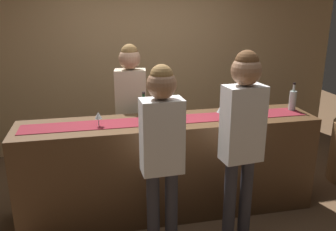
{
  "coord_description": "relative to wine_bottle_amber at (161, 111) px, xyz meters",
  "views": [
    {
      "loc": [
        -0.72,
        -3.26,
        2.11
      ],
      "look_at": [
        -0.02,
        0.0,
        1.06
      ],
      "focal_mm": 38.08,
      "sensor_mm": 36.0,
      "label": 1
    }
  ],
  "objects": [
    {
      "name": "back_wall",
      "position": [
        0.09,
        1.94,
        0.33
      ],
      "size": [
        6.0,
        0.12,
        2.9
      ],
      "primitive_type": "cube",
      "color": "tan",
      "rests_on": "ground"
    },
    {
      "name": "counter_runner_cloth",
      "position": [
        0.09,
        0.04,
        -0.11
      ],
      "size": [
        2.83,
        0.28,
        0.01
      ],
      "primitive_type": "cube",
      "color": "maroon",
      "rests_on": "bar_counter"
    },
    {
      "name": "wine_glass_mid_counter",
      "position": [
        0.58,
        -0.06,
        -0.01
      ],
      "size": [
        0.07,
        0.07,
        0.14
      ],
      "color": "silver",
      "rests_on": "bar_counter"
    },
    {
      "name": "customer_sipping",
      "position": [
        0.58,
        -0.61,
        -0.02
      ],
      "size": [
        0.36,
        0.25,
        1.76
      ],
      "rotation": [
        0.0,
        0.0,
        0.11
      ],
      "color": "#33333D",
      "rests_on": "ground"
    },
    {
      "name": "wine_bottle_green",
      "position": [
        -0.16,
        0.02,
        0.0
      ],
      "size": [
        0.07,
        0.07,
        0.3
      ],
      "color": "#194723",
      "rests_on": "bar_counter"
    },
    {
      "name": "customer_browsing",
      "position": [
        -0.11,
        -0.6,
        -0.09
      ],
      "size": [
        0.35,
        0.23,
        1.67
      ],
      "rotation": [
        0.0,
        0.0,
        0.04
      ],
      "color": "#33333D",
      "rests_on": "ground"
    },
    {
      "name": "ground_plane",
      "position": [
        0.09,
        0.04,
        -1.12
      ],
      "size": [
        10.0,
        10.0,
        0.0
      ],
      "primitive_type": "plane",
      "color": "brown"
    },
    {
      "name": "wine_bottle_amber",
      "position": [
        0.0,
        0.0,
        0.0
      ],
      "size": [
        0.07,
        0.07,
        0.3
      ],
      "color": "brown",
      "rests_on": "bar_counter"
    },
    {
      "name": "wine_glass_far_end",
      "position": [
        -0.6,
        -0.01,
        -0.01
      ],
      "size": [
        0.07,
        0.07,
        0.14
      ],
      "color": "silver",
      "rests_on": "bar_counter"
    },
    {
      "name": "bartender",
      "position": [
        -0.22,
        0.62,
        -0.07
      ],
      "size": [
        0.37,
        0.25,
        1.7
      ],
      "rotation": [
        0.0,
        0.0,
        3.0
      ],
      "color": "#26262B",
      "rests_on": "ground"
    },
    {
      "name": "wine_glass_near_customer",
      "position": [
        0.89,
        0.09,
        -0.01
      ],
      "size": [
        0.07,
        0.07,
        0.14
      ],
      "color": "silver",
      "rests_on": "bar_counter"
    },
    {
      "name": "wine_bottle_clear",
      "position": [
        1.46,
        0.1,
        0.0
      ],
      "size": [
        0.07,
        0.07,
        0.3
      ],
      "color": "#B2C6C1",
      "rests_on": "bar_counter"
    },
    {
      "name": "bar_counter",
      "position": [
        0.09,
        0.04,
        -0.62
      ],
      "size": [
        2.97,
        0.6,
        1.01
      ],
      "primitive_type": "cube",
      "color": "#543821",
      "rests_on": "ground"
    }
  ]
}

